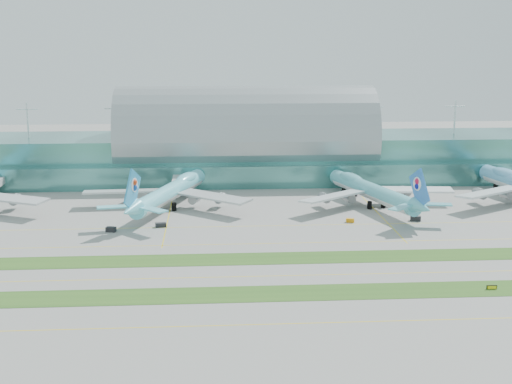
{
  "coord_description": "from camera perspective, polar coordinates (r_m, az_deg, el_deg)",
  "views": [
    {
      "loc": [
        -17.06,
        -201.99,
        64.84
      ],
      "look_at": [
        0.0,
        55.0,
        9.0
      ],
      "focal_mm": 50.0,
      "sensor_mm": 36.0,
      "label": 1
    }
  ],
  "objects": [
    {
      "name": "taxiway_sign_east",
      "position": [
        199.04,
        18.34,
        -7.25
      ],
      "size": [
        2.77,
        0.45,
        1.17
      ],
      "rotation": [
        0.0,
        0.0,
        -0.04
      ],
      "color": "black",
      "rests_on": "ground"
    },
    {
      "name": "grass_strip_far",
      "position": [
        214.71,
        0.94,
        -5.33
      ],
      "size": [
        420.0,
        12.0,
        0.08
      ],
      "primitive_type": "cube",
      "color": "#2D591E",
      "rests_on": "ground"
    },
    {
      "name": "airliner_c",
      "position": [
        282.99,
        9.21,
        0.16
      ],
      "size": [
        64.29,
        74.43,
        20.9
      ],
      "rotation": [
        0.0,
        0.0,
        0.28
      ],
      "color": "#5ABCC8",
      "rests_on": "ground"
    },
    {
      "name": "gse_c",
      "position": [
        248.51,
        -11.53,
        -2.95
      ],
      "size": [
        3.71,
        2.81,
        1.64
      ],
      "primitive_type": "cube",
      "rotation": [
        0.0,
        0.0,
        -0.26
      ],
      "color": "black",
      "rests_on": "ground"
    },
    {
      "name": "airliner_b",
      "position": [
        278.72,
        -6.86,
        0.1
      ],
      "size": [
        65.62,
        76.25,
        21.62
      ],
      "rotation": [
        0.0,
        0.0,
        -0.32
      ],
      "color": "#6DDEF0",
      "rests_on": "ground"
    },
    {
      "name": "taxiline_a",
      "position": [
        167.95,
        2.37,
        -10.49
      ],
      "size": [
        420.0,
        0.35,
        0.01
      ],
      "primitive_type": "cube",
      "color": "yellow",
      "rests_on": "ground"
    },
    {
      "name": "gse_f",
      "position": [
        264.13,
        12.65,
        -2.08
      ],
      "size": [
        4.13,
        2.78,
        1.8
      ],
      "primitive_type": "cube",
      "rotation": [
        0.0,
        0.0,
        -0.31
      ],
      "color": "black",
      "rests_on": "ground"
    },
    {
      "name": "terminal",
      "position": [
        335.07,
        -0.84,
        3.54
      ],
      "size": [
        340.0,
        69.1,
        36.0
      ],
      "color": "#3D7A75",
      "rests_on": "ground"
    },
    {
      "name": "taxiline_b",
      "position": [
        199.59,
        1.32,
        -6.73
      ],
      "size": [
        420.0,
        0.35,
        0.01
      ],
      "primitive_type": "cube",
      "color": "yellow",
      "rests_on": "ground"
    },
    {
      "name": "taxiline_d",
      "position": [
        251.1,
        0.23,
        -2.73
      ],
      "size": [
        420.0,
        0.35,
        0.01
      ],
      "primitive_type": "cube",
      "color": "yellow",
      "rests_on": "ground"
    },
    {
      "name": "taxiline_c",
      "position": [
        229.98,
        0.61,
        -4.14
      ],
      "size": [
        420.0,
        0.35,
        0.01
      ],
      "primitive_type": "cube",
      "color": "yellow",
      "rests_on": "ground"
    },
    {
      "name": "ground",
      "position": [
        212.83,
        0.99,
        -5.51
      ],
      "size": [
        700.0,
        700.0,
        0.0
      ],
      "primitive_type": "plane",
      "color": "gray",
      "rests_on": "ground"
    },
    {
      "name": "grass_strip_near",
      "position": [
        186.45,
        1.71,
        -8.11
      ],
      "size": [
        420.0,
        12.0,
        0.08
      ],
      "primitive_type": "cube",
      "color": "#2D591E",
      "rests_on": "ground"
    },
    {
      "name": "gse_e",
      "position": [
        258.06,
        7.54,
        -2.27
      ],
      "size": [
        3.17,
        2.27,
        1.38
      ],
      "primitive_type": "cube",
      "rotation": [
        0.0,
        0.0,
        -0.29
      ],
      "color": "orange",
      "rests_on": "ground"
    },
    {
      "name": "gse_d",
      "position": [
        251.84,
        -7.63,
        -2.63
      ],
      "size": [
        3.99,
        2.42,
        1.47
      ],
      "primitive_type": "cube",
      "rotation": [
        0.0,
        0.0,
        0.15
      ],
      "color": "black",
      "rests_on": "ground"
    }
  ]
}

